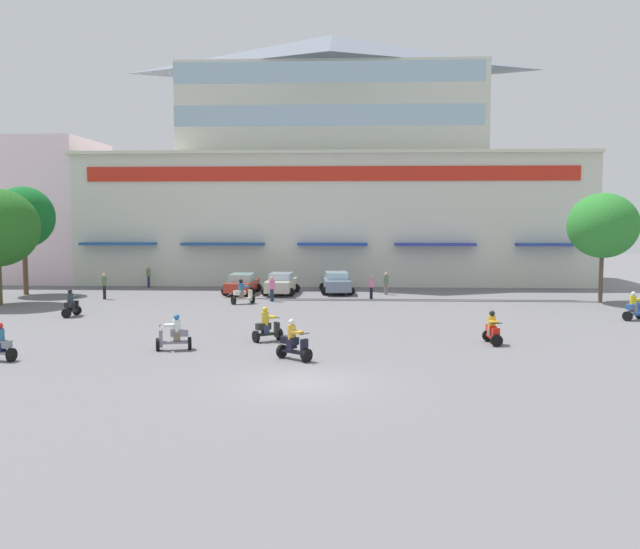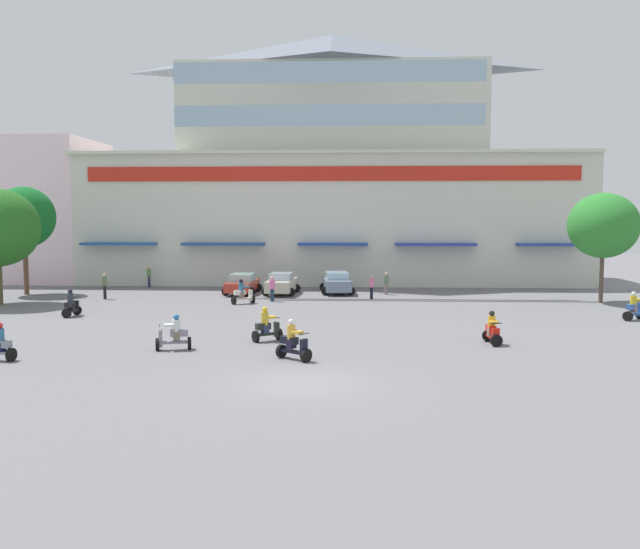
% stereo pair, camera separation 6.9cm
% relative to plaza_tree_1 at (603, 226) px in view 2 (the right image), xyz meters
% --- Properties ---
extents(ground_plane, '(128.00, 128.00, 0.00)m').
position_rel_plaza_tree_1_xyz_m(ground_plane, '(-17.50, -8.48, -4.90)').
color(ground_plane, slate).
extents(colonial_building, '(40.92, 15.83, 20.65)m').
position_rel_plaza_tree_1_xyz_m(colonial_building, '(-17.50, 14.28, 3.92)').
color(colonial_building, silver).
rests_on(colonial_building, ground).
extents(flank_building_left, '(11.65, 9.59, 11.85)m').
position_rel_plaza_tree_1_xyz_m(flank_building_left, '(-43.54, 13.30, 1.02)').
color(flank_building_left, '#F5D3DE').
rests_on(flank_building_left, ground).
extents(plaza_tree_1, '(4.33, 4.63, 6.97)m').
position_rel_plaza_tree_1_xyz_m(plaza_tree_1, '(0.00, 0.00, 0.00)').
color(plaza_tree_1, brown).
rests_on(plaza_tree_1, ground).
extents(plaza_tree_2, '(4.28, 4.04, 7.54)m').
position_rel_plaza_tree_1_xyz_m(plaza_tree_2, '(-38.67, 2.69, 0.49)').
color(plaza_tree_2, brown).
rests_on(plaza_tree_2, ground).
extents(parked_car_0, '(2.46, 4.47, 1.42)m').
position_rel_plaza_tree_1_xyz_m(parked_car_0, '(-23.58, 3.84, -4.18)').
color(parked_car_0, '#A82E20').
rests_on(parked_car_0, ground).
extents(parked_car_1, '(2.49, 4.32, 1.51)m').
position_rel_plaza_tree_1_xyz_m(parked_car_1, '(-20.77, 3.65, -4.14)').
color(parked_car_1, beige).
rests_on(parked_car_1, ground).
extents(parked_car_2, '(2.63, 4.62, 1.52)m').
position_rel_plaza_tree_1_xyz_m(parked_car_2, '(-16.90, 4.51, -4.13)').
color(parked_car_2, slate).
rests_on(parked_car_2, ground).
extents(scooter_rider_0, '(1.52, 0.86, 1.49)m').
position_rel_plaza_tree_1_xyz_m(scooter_rider_0, '(-23.16, -16.19, -4.28)').
color(scooter_rider_0, black).
rests_on(scooter_rider_0, ground).
extents(scooter_rider_1, '(1.46, 1.29, 1.58)m').
position_rel_plaza_tree_1_xyz_m(scooter_rider_1, '(-18.07, -17.86, -4.25)').
color(scooter_rider_1, black).
rests_on(scooter_rider_1, ground).
extents(scooter_rider_2, '(0.65, 1.36, 1.45)m').
position_rel_plaza_tree_1_xyz_m(scooter_rider_2, '(-9.75, -14.26, -4.31)').
color(scooter_rider_2, black).
rests_on(scooter_rider_2, ground).
extents(scooter_rider_3, '(1.45, 1.36, 1.53)m').
position_rel_plaza_tree_1_xyz_m(scooter_rider_3, '(-0.84, -7.14, -4.26)').
color(scooter_rider_3, black).
rests_on(scooter_rider_3, ground).
extents(scooter_rider_4, '(0.61, 1.39, 1.53)m').
position_rel_plaza_tree_1_xyz_m(scooter_rider_4, '(-31.23, -7.32, -4.27)').
color(scooter_rider_4, black).
rests_on(scooter_rider_4, ground).
extents(scooter_rider_5, '(1.36, 1.16, 1.55)m').
position_rel_plaza_tree_1_xyz_m(scooter_rider_5, '(-19.56, -14.09, -4.27)').
color(scooter_rider_5, black).
rests_on(scooter_rider_5, ground).
extents(scooter_rider_7, '(1.48, 1.27, 1.58)m').
position_rel_plaza_tree_1_xyz_m(scooter_rider_7, '(-22.67, -1.62, -4.25)').
color(scooter_rider_7, black).
rests_on(scooter_rider_7, ground).
extents(pedestrian_0, '(0.41, 0.41, 1.57)m').
position_rel_plaza_tree_1_xyz_m(pedestrian_0, '(-14.52, 1.31, -4.01)').
color(pedestrian_0, black).
rests_on(pedestrian_0, ground).
extents(pedestrian_1, '(0.52, 0.52, 1.56)m').
position_rel_plaza_tree_1_xyz_m(pedestrian_1, '(-13.41, 3.84, -4.02)').
color(pedestrian_1, slate).
rests_on(pedestrian_1, ground).
extents(pedestrian_2, '(0.41, 0.41, 1.71)m').
position_rel_plaza_tree_1_xyz_m(pedestrian_2, '(-32.19, 0.30, -3.92)').
color(pedestrian_2, black).
rests_on(pedestrian_2, ground).
extents(pedestrian_3, '(0.36, 0.36, 1.63)m').
position_rel_plaza_tree_1_xyz_m(pedestrian_3, '(-31.45, 7.67, -3.96)').
color(pedestrian_3, '#272044').
rests_on(pedestrian_3, ground).
extents(pedestrian_4, '(0.40, 0.40, 1.62)m').
position_rel_plaza_tree_1_xyz_m(pedestrian_4, '(-20.96, -0.33, -3.99)').
color(pedestrian_4, '#1A2E43').
rests_on(pedestrian_4, ground).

